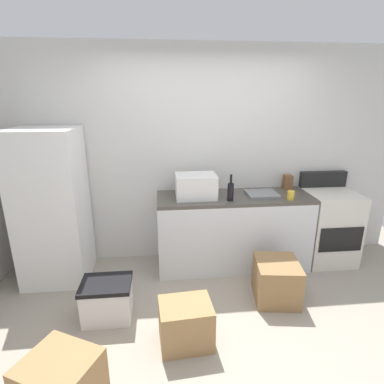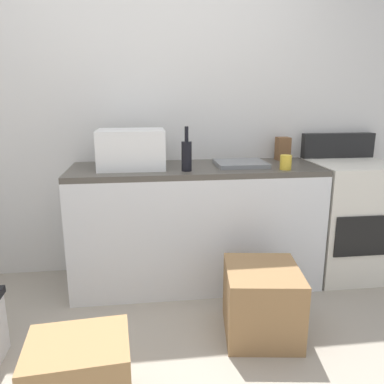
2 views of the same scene
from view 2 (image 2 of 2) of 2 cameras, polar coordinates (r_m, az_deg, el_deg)
wall_back at (r=3.03m, az=-6.13°, el=12.36°), size 5.00×0.10×2.60m
kitchen_counter at (r=2.87m, az=0.51°, el=-5.01°), size 1.80×0.60×0.90m
stove_oven at (r=3.26m, az=22.33°, el=-3.45°), size 0.60×0.61×1.10m
microwave at (r=2.70m, az=-9.10°, el=6.40°), size 0.46×0.34×0.27m
sink_basin at (r=2.80m, az=7.30°, el=4.27°), size 0.36×0.32×0.03m
wine_bottle at (r=2.56m, az=-0.82°, el=5.60°), size 0.07×0.07×0.30m
coffee_mug at (r=2.71m, az=13.91°, el=4.36°), size 0.08×0.08×0.10m
knife_block at (r=3.11m, az=13.49°, el=6.36°), size 0.10×0.10×0.18m
cardboard_box_medium at (r=2.38m, az=10.43°, el=-15.84°), size 0.49×0.52×0.42m
cardboard_box_small at (r=1.91m, az=-16.48°, el=-25.51°), size 0.46×0.38×0.38m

